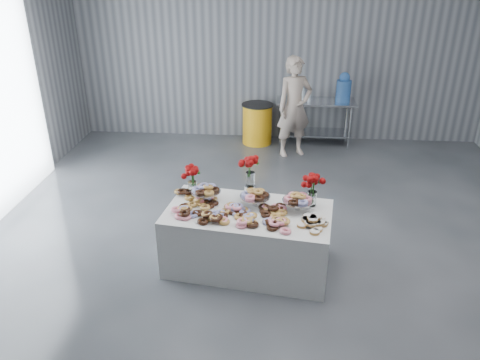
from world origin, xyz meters
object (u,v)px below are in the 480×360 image
at_px(prep_table, 315,115).
at_px(trash_barrel, 257,124).
at_px(person, 294,107).
at_px(display_table, 248,239).
at_px(water_jug, 344,88).

relative_size(prep_table, trash_barrel, 1.87).
bearing_deg(person, display_table, -124.25).
bearing_deg(display_table, trash_barrel, 91.25).
relative_size(prep_table, person, 0.82).
xyz_separation_m(water_jug, trash_barrel, (-1.63, 0.00, -0.75)).
height_order(prep_table, trash_barrel, prep_table).
bearing_deg(person, trash_barrel, 117.40).
bearing_deg(trash_barrel, water_jug, 0.00).
bearing_deg(display_table, person, 80.48).
bearing_deg(prep_table, trash_barrel, -180.00).
distance_m(prep_table, water_jug, 0.73).
bearing_deg(person, water_jug, 5.53).
bearing_deg(water_jug, display_table, -110.28).
bearing_deg(trash_barrel, person, -37.87).
height_order(prep_table, water_jug, water_jug).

